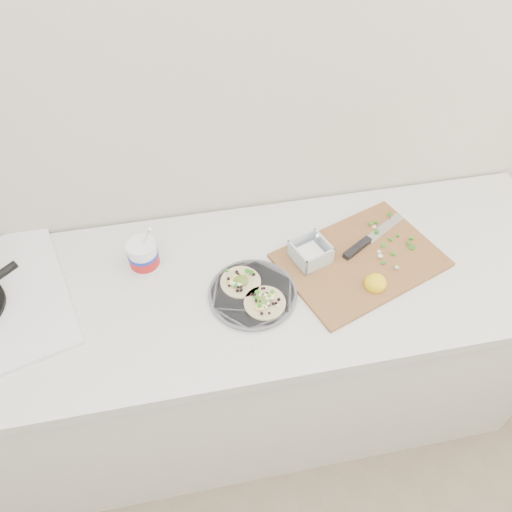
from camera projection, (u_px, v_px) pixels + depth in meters
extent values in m
cube|color=beige|center=(162.00, 117.00, 1.39)|extent=(3.50, 0.05, 2.60)
cube|color=silver|center=(201.00, 365.00, 1.85)|extent=(2.40, 0.62, 0.86)
cube|color=silver|center=(189.00, 296.00, 1.50)|extent=(2.44, 0.66, 0.04)
cylinder|color=#55565C|center=(253.00, 294.00, 1.47)|extent=(0.25, 0.25, 0.01)
cylinder|color=#55565C|center=(253.00, 293.00, 1.47)|extent=(0.26, 0.26, 0.00)
cylinder|color=white|center=(144.00, 256.00, 1.51)|extent=(0.09, 0.09, 0.11)
cylinder|color=#B51417|center=(144.00, 258.00, 1.51)|extent=(0.09, 0.09, 0.04)
cylinder|color=#192D99|center=(143.00, 254.00, 1.50)|extent=(0.09, 0.09, 0.01)
cube|color=brown|center=(360.00, 260.00, 1.56)|extent=(0.57, 0.48, 0.01)
cube|color=white|center=(310.00, 254.00, 1.54)|extent=(0.07, 0.07, 0.03)
ellipsoid|color=yellow|center=(376.00, 282.00, 1.47)|extent=(0.07, 0.07, 0.06)
cube|color=silver|center=(384.00, 229.00, 1.64)|extent=(0.17, 0.12, 0.00)
cube|color=black|center=(357.00, 248.00, 1.57)|extent=(0.11, 0.08, 0.02)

